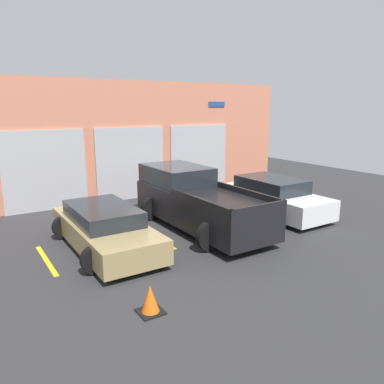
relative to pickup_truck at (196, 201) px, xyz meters
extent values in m
plane|color=#2D2D30|center=(0.00, 1.66, -0.86)|extent=(28.00, 28.00, 0.00)
cube|color=#D17A5B|center=(0.00, 4.96, 1.55)|extent=(15.11, 0.60, 4.83)
cube|color=#ADADB2|center=(-3.59, 4.62, 0.62)|extent=(2.99, 0.08, 2.97)
cube|color=#ADADB2|center=(-0.20, 4.62, 0.62)|extent=(2.99, 0.08, 2.97)
cube|color=#ADADB2|center=(3.19, 4.62, 0.62)|extent=(2.99, 0.08, 2.97)
cube|color=#1E4799|center=(4.16, 4.63, 3.04)|extent=(0.90, 0.03, 0.22)
cube|color=black|center=(0.00, -0.28, -0.15)|extent=(1.86, 5.42, 0.98)
cube|color=#1E2328|center=(0.00, 1.21, 0.65)|extent=(1.71, 2.44, 0.62)
cube|color=black|center=(-0.89, -1.50, 0.43)|extent=(0.08, 2.98, 0.18)
cube|color=black|center=(0.89, -1.50, 0.43)|extent=(0.08, 2.98, 0.18)
cube|color=black|center=(0.00, -2.95, 0.43)|extent=(1.86, 0.08, 0.18)
cylinder|color=black|center=(-0.82, 1.40, -0.45)|extent=(0.82, 0.22, 0.82)
cylinder|color=black|center=(0.82, 1.40, -0.45)|extent=(0.82, 0.22, 0.82)
cylinder|color=black|center=(-0.82, -1.96, -0.45)|extent=(0.82, 0.22, 0.82)
cylinder|color=black|center=(0.82, -1.96, -0.45)|extent=(0.82, 0.22, 0.82)
cube|color=white|center=(3.12, -0.28, -0.37)|extent=(1.76, 4.29, 0.68)
cube|color=#1E2328|center=(3.12, -0.17, 0.21)|extent=(1.55, 2.36, 0.47)
cylinder|color=black|center=(2.35, 1.05, -0.53)|extent=(0.67, 0.22, 0.67)
cylinder|color=black|center=(3.89, 1.05, -0.53)|extent=(0.67, 0.22, 0.67)
cylinder|color=black|center=(2.35, -1.61, -0.53)|extent=(0.67, 0.22, 0.67)
cylinder|color=black|center=(3.89, -1.61, -0.53)|extent=(0.67, 0.22, 0.67)
cube|color=#9E8956|center=(-3.12, -0.28, -0.41)|extent=(1.70, 4.54, 0.61)
cube|color=#1E2328|center=(-3.12, -0.17, 0.10)|extent=(1.50, 2.49, 0.41)
cylinder|color=black|center=(-3.86, 1.13, -0.52)|extent=(0.68, 0.22, 0.68)
cylinder|color=black|center=(-2.38, 1.13, -0.52)|extent=(0.68, 0.22, 0.68)
cylinder|color=black|center=(-3.86, -1.68, -0.52)|extent=(0.68, 0.22, 0.68)
cylinder|color=black|center=(-2.38, -1.68, -0.52)|extent=(0.68, 0.22, 0.68)
cube|color=gold|center=(-4.68, -0.28, -0.86)|extent=(0.12, 2.20, 0.01)
cube|color=gold|center=(-1.56, -0.28, -0.86)|extent=(0.12, 2.20, 0.01)
cube|color=gold|center=(1.56, -0.28, -0.86)|extent=(0.12, 2.20, 0.01)
cube|color=gold|center=(4.68, -0.28, -0.86)|extent=(0.12, 2.20, 0.01)
cube|color=black|center=(-3.55, -3.90, -0.85)|extent=(0.47, 0.47, 0.03)
cone|color=orange|center=(-3.55, -3.90, -0.59)|extent=(0.36, 0.36, 0.55)
camera|label=1|loc=(-6.31, -9.69, 2.92)|focal=35.00mm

